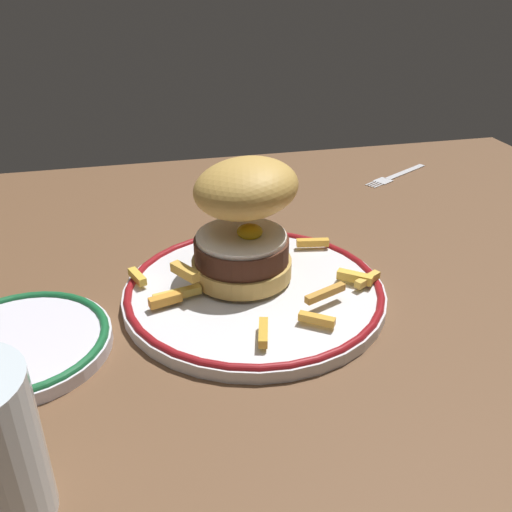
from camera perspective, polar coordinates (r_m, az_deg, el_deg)
name	(u,v)px	position (r cm, az deg, el deg)	size (l,w,h in cm)	color
ground_plane	(254,314)	(58.31, -0.18, -5.95)	(116.32, 91.40, 4.00)	brown
dinner_plate	(256,288)	(57.17, 0.00, -3.33)	(26.47, 26.47, 1.60)	silver
burger	(243,217)	(56.08, -1.33, 3.99)	(13.12, 12.95, 12.39)	tan
fries_pile	(258,286)	(54.68, 0.16, -3.09)	(25.17, 18.08, 2.88)	gold
side_plate	(20,343)	(53.75, -22.93, -8.18)	(15.80, 15.80, 1.60)	silver
fork	(396,175)	(92.30, 14.09, 7.99)	(13.21, 8.29, 0.36)	silver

